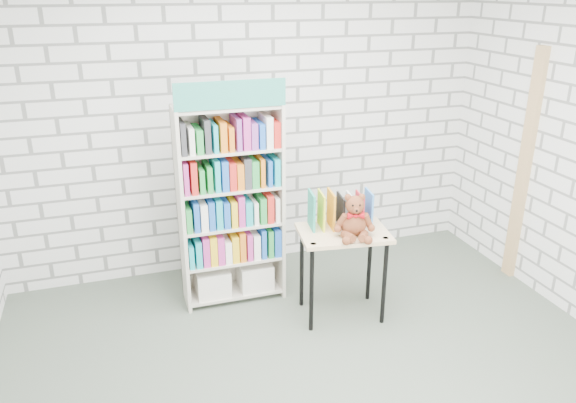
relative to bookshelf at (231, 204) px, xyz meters
name	(u,v)px	position (x,y,z in m)	size (l,w,h in m)	color
ground	(327,385)	(0.34, -1.36, -0.87)	(4.50, 4.50, 0.00)	#4A5548
room_shell	(335,131)	(0.34, -1.36, 0.91)	(4.52, 4.02, 2.81)	silver
bookshelf	(231,204)	(0.00, 0.00, 0.00)	(0.85, 0.33, 1.91)	beige
display_table	(343,243)	(0.78, -0.55, -0.22)	(0.76, 0.57, 0.75)	#DDB784
table_books	(340,209)	(0.80, -0.44, 0.03)	(0.51, 0.28, 0.29)	teal
teddy_bear	(355,220)	(0.82, -0.67, 0.02)	(0.31, 0.30, 0.34)	maroon
door_trim	(524,168)	(2.56, -0.41, 0.18)	(0.05, 0.12, 2.10)	tan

